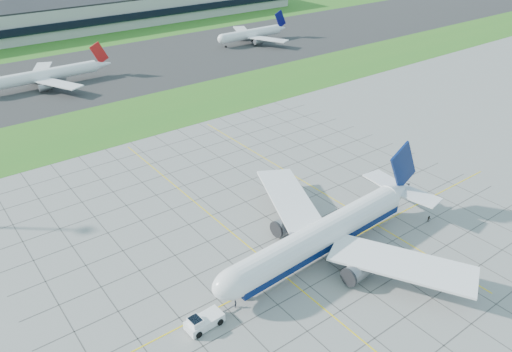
{
  "coord_description": "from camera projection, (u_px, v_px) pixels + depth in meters",
  "views": [
    {
      "loc": [
        -60.08,
        -59.8,
        65.05
      ],
      "look_at": [
        2.27,
        22.83,
        7.0
      ],
      "focal_mm": 35.0,
      "sensor_mm": 36.0,
      "label": 1
    }
  ],
  "objects": [
    {
      "name": "grass_far",
      "position": [
        6.0,
        28.0,
        282.55
      ],
      "size": [
        700.0,
        145.0,
        0.04
      ],
      "primitive_type": "cube",
      "color": "#2B7120",
      "rests_on": "ground"
    },
    {
      "name": "ground",
      "position": [
        313.0,
        250.0,
        105.02
      ],
      "size": [
        1400.0,
        1400.0,
        0.0
      ],
      "primitive_type": "plane",
      "color": "gray",
      "rests_on": "ground"
    },
    {
      "name": "terminal",
      "position": [
        89.0,
        12.0,
        282.22
      ],
      "size": [
        260.0,
        43.0,
        15.8
      ],
      "color": "#B7B7B2",
      "rests_on": "ground"
    },
    {
      "name": "apron_markings",
      "position": [
        281.0,
        225.0,
        112.96
      ],
      "size": [
        120.0,
        130.0,
        0.03
      ],
      "color": "#474744",
      "rests_on": "ground"
    },
    {
      "name": "asphalt_taxiway",
      "position": [
        74.0,
        77.0,
        205.96
      ],
      "size": [
        700.0,
        75.0,
        0.04
      ],
      "primitive_type": "cube",
      "color": "#383838",
      "rests_on": "ground"
    },
    {
      "name": "crew_far",
      "position": [
        429.0,
        219.0,
        113.77
      ],
      "size": [
        1.02,
        1.01,
        1.66
      ],
      "primitive_type": "imported",
      "rotation": [
        0.0,
        0.0,
        -0.77
      ],
      "color": "black",
      "rests_on": "ground"
    },
    {
      "name": "airliner",
      "position": [
        323.0,
        235.0,
        101.25
      ],
      "size": [
        58.21,
        58.88,
        18.31
      ],
      "rotation": [
        0.0,
        0.0,
        0.05
      ],
      "color": "white",
      "rests_on": "ground"
    },
    {
      "name": "crew_near",
      "position": [
        236.0,
        304.0,
        90.09
      ],
      "size": [
        0.7,
        0.67,
        1.61
      ],
      "primitive_type": "imported",
      "rotation": [
        0.0,
        0.0,
        0.69
      ],
      "color": "black",
      "rests_on": "ground"
    },
    {
      "name": "pushback_tug",
      "position": [
        203.0,
        322.0,
        85.78
      ],
      "size": [
        9.92,
        3.77,
        2.74
      ],
      "rotation": [
        0.0,
        0.0,
        0.05
      ],
      "color": "white",
      "rests_on": "ground"
    },
    {
      "name": "distant_jet_1",
      "position": [
        43.0,
        76.0,
        193.43
      ],
      "size": [
        49.51,
        42.66,
        14.08
      ],
      "color": "white",
      "rests_on": "ground"
    },
    {
      "name": "grass_median",
      "position": [
        130.0,
        118.0,
        167.67
      ],
      "size": [
        700.0,
        35.0,
        0.04
      ],
      "primitive_type": "cube",
      "color": "#2B7120",
      "rests_on": "ground"
    },
    {
      "name": "distant_jet_2",
      "position": [
        252.0,
        34.0,
        252.48
      ],
      "size": [
        40.28,
        42.66,
        14.08
      ],
      "color": "white",
      "rests_on": "ground"
    }
  ]
}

